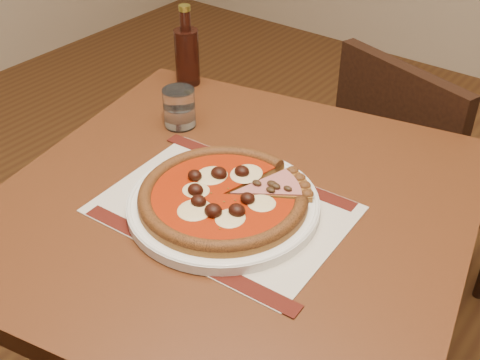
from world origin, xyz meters
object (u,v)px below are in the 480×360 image
(water_glass, at_px, (179,108))
(bottle, at_px, (187,54))
(chair_far, at_px, (410,176))
(plate, at_px, (223,205))
(table, at_px, (233,243))
(pizza, at_px, (223,195))

(water_glass, bearing_deg, bottle, 126.34)
(chair_far, relative_size, plate, 2.46)
(table, height_order, water_glass, water_glass)
(pizza, bearing_deg, table, 98.05)
(table, relative_size, plate, 2.88)
(table, xyz_separation_m, water_glass, (-0.25, 0.14, 0.14))
(pizza, distance_m, water_glass, 0.30)
(water_glass, bearing_deg, chair_far, 58.28)
(plate, bearing_deg, table, 98.54)
(chair_far, height_order, plate, chair_far)
(chair_far, bearing_deg, water_glass, 75.79)
(water_glass, bearing_deg, plate, -33.95)
(chair_far, distance_m, water_glass, 0.70)
(water_glass, relative_size, bottle, 0.44)
(pizza, xyz_separation_m, bottle, (-0.37, 0.33, 0.04))
(table, bearing_deg, chair_far, 83.06)
(table, height_order, plate, plate)
(table, relative_size, water_glass, 11.57)
(chair_far, relative_size, water_glass, 9.89)
(pizza, bearing_deg, bottle, 138.27)
(table, distance_m, water_glass, 0.31)
(chair_far, distance_m, pizza, 0.77)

